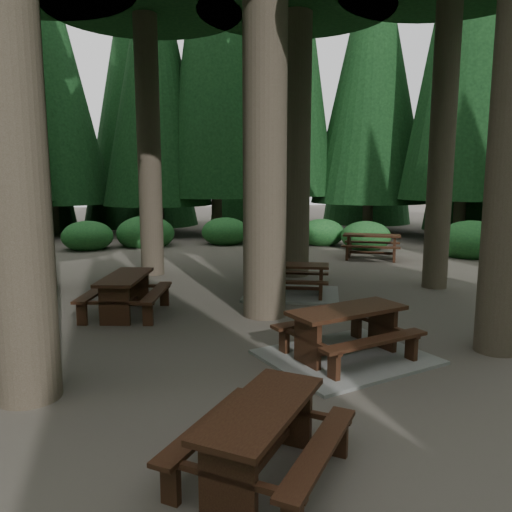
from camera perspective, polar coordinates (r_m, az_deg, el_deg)
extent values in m
plane|color=#4E483F|center=(9.72, -3.48, -7.29)|extent=(80.00, 80.00, 0.00)
cube|color=gray|center=(7.82, 10.26, -11.30)|extent=(2.83, 2.59, 0.05)
cube|color=black|center=(7.60, 10.41, -6.12)|extent=(1.95, 1.28, 0.06)
cube|color=black|center=(8.14, 7.57, -7.26)|extent=(1.79, 0.85, 0.05)
cube|color=black|center=(7.26, 13.47, -9.43)|extent=(1.79, 0.85, 0.05)
cube|color=black|center=(7.29, 5.90, -9.92)|extent=(0.26, 0.55, 0.73)
cube|color=black|center=(7.27, 5.91, -9.47)|extent=(0.57, 1.40, 0.06)
cube|color=black|center=(8.19, 14.25, -8.03)|extent=(0.26, 0.55, 0.73)
cube|color=black|center=(8.17, 14.26, -7.62)|extent=(0.57, 1.40, 0.06)
cube|color=black|center=(7.77, 10.29, -10.21)|extent=(1.45, 0.59, 0.08)
cube|color=black|center=(10.22, -14.74, -2.33)|extent=(1.08, 1.95, 0.06)
cube|color=black|center=(10.47, -17.91, -3.93)|extent=(0.62, 1.86, 0.05)
cube|color=black|center=(10.13, -11.32, -4.09)|extent=(0.62, 1.86, 0.05)
cube|color=black|center=(9.62, -15.87, -5.52)|extent=(0.57, 0.19, 0.74)
cube|color=black|center=(9.60, -15.88, -5.17)|extent=(1.47, 0.38, 0.06)
cube|color=black|center=(11.00, -13.59, -3.64)|extent=(0.57, 0.19, 0.74)
cube|color=black|center=(10.98, -13.60, -3.32)|extent=(1.47, 0.38, 0.06)
cube|color=black|center=(10.35, -14.61, -5.51)|extent=(0.39, 1.52, 0.08)
cube|color=gray|center=(11.73, 4.09, -4.34)|extent=(2.62, 2.38, 0.05)
cube|color=black|center=(11.60, 4.13, -1.07)|extent=(1.81, 1.16, 0.06)
cube|color=black|center=(12.20, 4.31, -1.92)|extent=(1.68, 0.76, 0.05)
cube|color=black|center=(11.10, 3.91, -3.00)|extent=(1.68, 0.76, 0.05)
cube|color=black|center=(11.73, 0.81, -2.75)|extent=(0.23, 0.51, 0.68)
cube|color=black|center=(11.72, 0.81, -2.48)|extent=(0.50, 1.32, 0.06)
cube|color=black|center=(11.64, 7.44, -2.92)|extent=(0.23, 0.51, 0.68)
cube|color=black|center=(11.63, 7.45, -2.65)|extent=(0.50, 1.32, 0.06)
cube|color=black|center=(11.70, 4.10, -3.65)|extent=(1.36, 0.51, 0.08)
cube|color=black|center=(17.37, 13.09, 2.32)|extent=(2.02, 1.48, 0.06)
cube|color=black|center=(18.03, 13.14, 1.54)|extent=(1.82, 1.05, 0.05)
cube|color=black|center=(16.78, 12.97, 1.01)|extent=(1.82, 1.05, 0.05)
cube|color=black|center=(17.46, 10.57, 1.08)|extent=(0.32, 0.56, 0.76)
cube|color=black|center=(17.46, 10.57, 1.28)|extent=(0.73, 1.41, 0.06)
cube|color=black|center=(17.41, 15.53, 0.88)|extent=(0.32, 0.56, 0.76)
cube|color=black|center=(17.40, 15.54, 1.08)|extent=(0.73, 1.41, 0.06)
cube|color=black|center=(17.45, 13.02, 0.36)|extent=(1.46, 0.75, 0.08)
cube|color=black|center=(4.65, 0.66, -16.98)|extent=(1.45, 1.69, 0.05)
cube|color=black|center=(4.99, -5.34, -18.57)|extent=(1.12, 1.46, 0.05)
cube|color=black|center=(4.61, 7.26, -21.12)|extent=(1.12, 1.46, 0.05)
cube|color=black|center=(4.32, -3.24, -24.60)|extent=(0.45, 0.34, 0.65)
cube|color=black|center=(4.29, -3.25, -24.00)|extent=(1.11, 0.81, 0.05)
cube|color=black|center=(5.34, 3.65, -17.58)|extent=(0.45, 0.34, 0.65)
cube|color=black|center=(5.32, 3.66, -17.06)|extent=(1.11, 0.81, 0.05)
cube|color=black|center=(4.90, 0.65, -22.41)|extent=(0.84, 1.15, 0.07)
ellipsoid|color=#1C5327|center=(19.05, 23.43, 1.20)|extent=(2.42, 2.42, 1.49)
ellipsoid|color=#1C5327|center=(19.60, 12.44, 1.92)|extent=(1.90, 1.90, 1.17)
ellipsoid|color=#1C5327|center=(20.54, 7.52, 2.36)|extent=(1.84, 1.84, 1.13)
ellipsoid|color=#1C5327|center=(20.79, -3.55, 2.50)|extent=(1.95, 1.95, 1.20)
ellipsoid|color=#1C5327|center=(20.63, -12.50, 2.26)|extent=(2.31, 2.31, 1.42)
ellipsoid|color=#1C5327|center=(20.20, -18.70, 1.86)|extent=(1.93, 1.93, 1.19)
cone|color=black|center=(26.32, 13.21, 20.79)|extent=(5.73, 5.73, 13.48)
cone|color=black|center=(26.45, 3.72, 25.27)|extent=(4.80, 4.80, 16.65)
cone|color=black|center=(25.20, -4.78, 25.50)|extent=(4.97, 4.97, 16.24)
cone|color=black|center=(25.18, -11.53, 20.59)|extent=(5.17, 5.17, 12.91)
cone|color=black|center=(27.12, -23.05, 19.69)|extent=(5.82, 5.82, 13.26)
cone|color=black|center=(32.15, 13.02, 20.89)|extent=(5.26, 5.26, 19.02)
cone|color=black|center=(31.78, -0.39, 18.60)|extent=(5.34, 5.34, 16.14)
cone|color=black|center=(30.71, -13.44, 19.39)|extent=(6.57, 6.57, 16.86)
cone|color=black|center=(30.71, -26.89, 21.95)|extent=(6.13, 6.13, 20.24)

